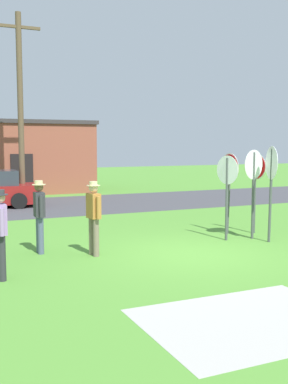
{
  "coord_description": "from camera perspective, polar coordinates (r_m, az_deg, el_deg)",
  "views": [
    {
      "loc": [
        -5.53,
        -9.57,
        2.6
      ],
      "look_at": [
        -0.33,
        2.03,
        1.3
      ],
      "focal_mm": 44.23,
      "sensor_mm": 36.0,
      "label": 1
    }
  ],
  "objects": [
    {
      "name": "concrete_path",
      "position": [
        7.4,
        12.75,
        -14.85
      ],
      "size": [
        3.2,
        2.4,
        0.01
      ],
      "primitive_type": "cube",
      "color": "#ADAAA3",
      "rests_on": "ground"
    },
    {
      "name": "person_in_teal",
      "position": [
        11.02,
        -6.09,
        -2.63
      ],
      "size": [
        0.32,
        0.56,
        1.74
      ],
      "color": "#7A6B56",
      "rests_on": "ground"
    },
    {
      "name": "stop_sign_leaning_left",
      "position": [
        14.02,
        13.22,
        1.55
      ],
      "size": [
        0.21,
        0.74,
        2.32
      ],
      "color": "#474C4C",
      "rests_on": "ground"
    },
    {
      "name": "stop_sign_far_back",
      "position": [
        12.84,
        15.09,
        1.92
      ],
      "size": [
        0.31,
        0.84,
        2.54
      ],
      "color": "#474C4C",
      "rests_on": "ground"
    },
    {
      "name": "stop_sign_rear_right",
      "position": [
        12.84,
        10.0,
        1.14
      ],
      "size": [
        0.17,
        0.76,
        2.29
      ],
      "color": "#474C4C",
      "rests_on": "ground"
    },
    {
      "name": "stop_sign_rear_left",
      "position": [
        13.75,
        10.21,
        1.65
      ],
      "size": [
        0.14,
        0.88,
        2.34
      ],
      "color": "#474C4C",
      "rests_on": "ground"
    },
    {
      "name": "ground_plane",
      "position": [
        11.35,
        5.79,
        -7.43
      ],
      "size": [
        80.0,
        80.0,
        0.0
      ],
      "primitive_type": "plane",
      "color": "#518E33"
    },
    {
      "name": "street_asphalt",
      "position": [
        20.43,
        -8.23,
        -1.52
      ],
      "size": [
        60.0,
        6.4,
        0.01
      ],
      "primitive_type": "cube",
      "color": "#424247",
      "rests_on": "ground"
    },
    {
      "name": "person_holding_notes",
      "position": [
        11.47,
        -12.5,
        -2.4
      ],
      "size": [
        0.32,
        0.57,
        1.74
      ],
      "color": "#4C5670",
      "rests_on": "ground"
    },
    {
      "name": "utility_pole",
      "position": [
        20.81,
        -14.68,
        10.02
      ],
      "size": [
        1.8,
        0.24,
        8.01
      ],
      "color": "brown",
      "rests_on": "ground"
    },
    {
      "name": "stop_sign_leaning_right",
      "position": [
        13.19,
        13.05,
        1.69
      ],
      "size": [
        0.77,
        0.26,
        2.44
      ],
      "color": "#474C4C",
      "rests_on": "ground"
    },
    {
      "name": "building_background",
      "position": [
        26.87,
        -15.51,
        4.16
      ],
      "size": [
        8.05,
        5.55,
        3.81
      ],
      "color": "brown",
      "rests_on": "ground"
    }
  ]
}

